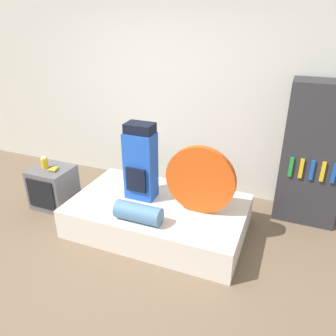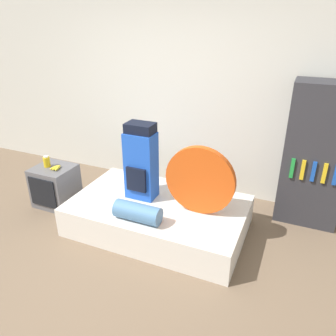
{
  "view_description": "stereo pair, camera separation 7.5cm",
  "coord_description": "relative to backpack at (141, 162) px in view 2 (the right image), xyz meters",
  "views": [
    {
      "loc": [
        1.53,
        -2.0,
        2.25
      ],
      "look_at": [
        0.37,
        0.89,
        0.79
      ],
      "focal_mm": 35.0,
      "sensor_mm": 36.0,
      "label": 1
    },
    {
      "loc": [
        1.6,
        -1.97,
        2.25
      ],
      "look_at": [
        0.37,
        0.89,
        0.79
      ],
      "focal_mm": 35.0,
      "sensor_mm": 36.0,
      "label": 2
    }
  ],
  "objects": [
    {
      "name": "bed",
      "position": [
        0.23,
        -0.06,
        -0.6
      ],
      "size": [
        1.94,
        1.17,
        0.34
      ],
      "color": "silver",
      "rests_on": "ground_plane"
    },
    {
      "name": "banana_bunch",
      "position": [
        -1.14,
        -0.1,
        -0.23
      ],
      "size": [
        0.12,
        0.15,
        0.04
      ],
      "color": "yellow",
      "rests_on": "television"
    },
    {
      "name": "bookshelf",
      "position": [
        1.77,
        0.84,
        0.05
      ],
      "size": [
        0.68,
        0.45,
        1.64
      ],
      "color": "#2D2D33",
      "rests_on": "ground_plane"
    },
    {
      "name": "television",
      "position": [
        -1.22,
        -0.08,
        -0.51
      ],
      "size": [
        0.48,
        0.47,
        0.52
      ],
      "color": "#5B5B60",
      "rests_on": "ground_plane"
    },
    {
      "name": "wall_back",
      "position": [
        -0.01,
        1.1,
        0.53
      ],
      "size": [
        8.0,
        0.05,
        2.6
      ],
      "color": "silver",
      "rests_on": "ground_plane"
    },
    {
      "name": "ground_plane",
      "position": [
        -0.01,
        -0.95,
        -0.77
      ],
      "size": [
        16.0,
        16.0,
        0.0
      ],
      "primitive_type": "plane",
      "color": "brown"
    },
    {
      "name": "backpack",
      "position": [
        0.0,
        0.0,
        0.0
      ],
      "size": [
        0.33,
        0.26,
        0.88
      ],
      "color": "blue",
      "rests_on": "bed"
    },
    {
      "name": "canister",
      "position": [
        -1.29,
        -0.09,
        -0.18
      ],
      "size": [
        0.08,
        0.08,
        0.15
      ],
      "color": "gold",
      "rests_on": "television"
    },
    {
      "name": "sleeping_roll",
      "position": [
        0.19,
        -0.46,
        -0.33
      ],
      "size": [
        0.49,
        0.19,
        0.19
      ],
      "color": "teal",
      "rests_on": "bed"
    },
    {
      "name": "tent_bag",
      "position": [
        0.71,
        -0.05,
        -0.06
      ],
      "size": [
        0.74,
        0.07,
        0.74
      ],
      "color": "#D14C14",
      "rests_on": "bed"
    }
  ]
}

